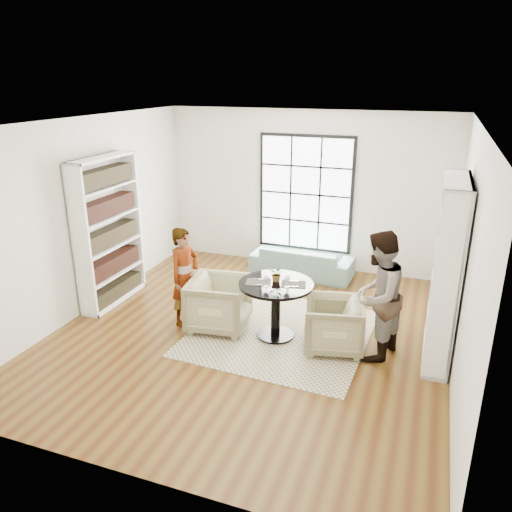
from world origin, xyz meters
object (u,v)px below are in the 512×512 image
at_px(sofa, 302,261).
at_px(person_left, 185,277).
at_px(armchair_left, 219,304).
at_px(armchair_right, 333,325).
at_px(pedestal_table, 276,298).
at_px(flower_centerpiece, 277,274).
at_px(wine_glass_left, 266,278).
at_px(wine_glass_right, 287,279).
at_px(person_right, 377,296).

distance_m(sofa, person_left, 2.76).
xyz_separation_m(armchair_left, armchair_right, (1.71, -0.02, -0.03)).
height_order(pedestal_table, armchair_right, pedestal_table).
bearing_deg(armchair_right, flower_centerpiece, -110.36).
xyz_separation_m(armchair_left, flower_centerpiece, (0.85, 0.10, 0.55)).
relative_size(wine_glass_left, flower_centerpiece, 0.82).
bearing_deg(person_left, wine_glass_right, -76.06).
height_order(armchair_right, flower_centerpiece, flower_centerpiece).
bearing_deg(flower_centerpiece, person_left, -176.06).
height_order(pedestal_table, wine_glass_right, wine_glass_right).
distance_m(pedestal_table, armchair_right, 0.88).
height_order(armchair_right, person_right, person_right).
bearing_deg(person_right, person_left, -74.34).
relative_size(armchair_right, wine_glass_left, 4.35).
distance_m(pedestal_table, armchair_left, 0.89).
bearing_deg(sofa, person_left, 67.52).
bearing_deg(armchair_left, sofa, -21.62).
xyz_separation_m(sofa, wine_glass_left, (0.17, -2.60, 0.69)).
bearing_deg(sofa, wine_glass_left, 96.40).
relative_size(wine_glass_right, flower_centerpiece, 0.81).
xyz_separation_m(sofa, flower_centerpiece, (0.25, -2.36, 0.67)).
bearing_deg(wine_glass_left, person_left, 173.88).
distance_m(armchair_left, person_right, 2.31).
distance_m(armchair_right, wine_glass_left, 1.12).
relative_size(person_left, wine_glass_left, 8.24).
relative_size(pedestal_table, person_left, 0.70).
bearing_deg(wine_glass_left, armchair_right, 7.33).
relative_size(sofa, person_right, 1.08).
bearing_deg(person_right, wine_glass_right, -72.04).
height_order(pedestal_table, sofa, pedestal_table).
bearing_deg(sofa, flower_centerpiece, 98.67).
bearing_deg(flower_centerpiece, sofa, 96.09).
bearing_deg(wine_glass_right, person_right, 1.85).
height_order(wine_glass_right, flower_centerpiece, flower_centerpiece).
bearing_deg(person_left, armchair_right, -74.43).
height_order(armchair_right, person_left, person_left).
relative_size(person_right, wine_glass_right, 9.75).
xyz_separation_m(armchair_right, wine_glass_left, (-0.93, -0.12, 0.61)).
bearing_deg(person_left, armchair_left, -73.87).
xyz_separation_m(armchair_right, wine_glass_right, (-0.66, -0.04, 0.61)).
distance_m(sofa, wine_glass_left, 2.70).
distance_m(sofa, person_right, 3.04).
relative_size(armchair_left, armchair_right, 1.10).
bearing_deg(person_right, wine_glass_left, -69.27).
height_order(armchair_left, person_right, person_right).
bearing_deg(flower_centerpiece, armchair_left, -173.54).
relative_size(pedestal_table, armchair_right, 1.33).
xyz_separation_m(armchair_left, person_left, (-0.55, 0.00, 0.36)).
height_order(pedestal_table, armchair_left, pedestal_table).
height_order(person_left, person_right, person_right).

